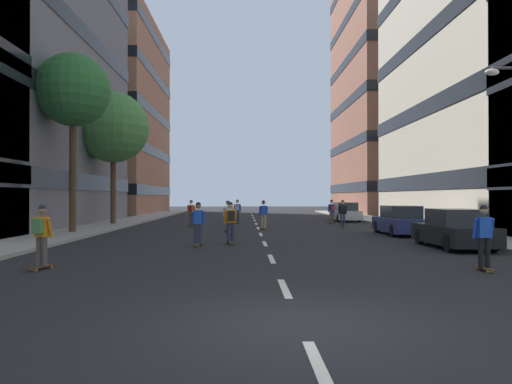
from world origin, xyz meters
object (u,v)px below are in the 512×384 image
at_px(parked_car_far, 454,230).
at_px(skater_5, 198,222).
at_px(parked_car_near, 400,221).
at_px(skater_1, 228,215).
at_px(skater_9, 41,232).
at_px(street_tree_mid, 73,91).
at_px(skater_2, 484,234).
at_px(skater_8, 343,212).
at_px(skater_7, 264,213).
at_px(skater_0, 332,210).
at_px(skater_3, 231,220).
at_px(street_tree_near, 113,128).
at_px(parked_car_mid, 345,213).
at_px(skater_4, 191,211).
at_px(skater_6, 237,210).

xyz_separation_m(parked_car_far, skater_5, (-10.00, 0.95, 0.29)).
distance_m(parked_car_near, skater_5, 11.43).
distance_m(skater_1, skater_9, 14.62).
height_order(street_tree_mid, skater_2, street_tree_mid).
bearing_deg(skater_8, skater_1, -152.51).
distance_m(skater_5, skater_7, 10.36).
distance_m(street_tree_mid, skater_1, 10.60).
height_order(skater_0, skater_3, same).
bearing_deg(street_tree_near, skater_5, -63.08).
bearing_deg(parked_car_mid, skater_3, -115.14).
height_order(skater_3, skater_5, same).
relative_size(parked_car_mid, parked_car_far, 1.00).
bearing_deg(skater_4, skater_5, -82.49).
bearing_deg(skater_2, parked_car_far, 73.59).
height_order(parked_car_far, skater_6, skater_6).
relative_size(parked_car_mid, skater_5, 2.47).
relative_size(skater_1, skater_6, 1.00).
bearing_deg(skater_7, skater_6, 104.25).
xyz_separation_m(skater_0, skater_1, (-7.33, -8.00, -0.03)).
distance_m(skater_2, skater_5, 10.67).
relative_size(skater_0, skater_9, 1.00).
bearing_deg(skater_0, skater_5, -117.74).
bearing_deg(skater_2, street_tree_near, 126.57).
xyz_separation_m(skater_1, skater_8, (7.27, 3.78, 0.03)).
bearing_deg(skater_4, skater_3, -76.24).
height_order(parked_car_near, street_tree_near, street_tree_near).
xyz_separation_m(street_tree_near, skater_8, (15.43, -2.76, -5.77)).
height_order(street_tree_near, skater_6, street_tree_near).
bearing_deg(skater_5, skater_3, 29.81).
height_order(parked_car_mid, skater_8, skater_8).
xyz_separation_m(skater_8, skater_9, (-11.90, -17.65, 0.00)).
bearing_deg(street_tree_near, street_tree_mid, -90.00).
bearing_deg(skater_7, parked_car_far, -57.31).
distance_m(street_tree_near, skater_9, 21.50).
bearing_deg(skater_9, skater_0, 61.31).
bearing_deg(parked_car_near, skater_9, -139.53).
relative_size(skater_3, skater_5, 1.00).
xyz_separation_m(parked_car_mid, skater_3, (-8.72, -18.57, 0.32)).
xyz_separation_m(skater_5, skater_9, (-3.71, -6.16, 0.03)).
height_order(parked_car_mid, skater_2, skater_2).
relative_size(parked_car_near, skater_5, 2.47).
bearing_deg(skater_8, skater_6, 143.55).
distance_m(street_tree_mid, skater_7, 12.73).
xyz_separation_m(parked_car_far, skater_0, (-1.74, 16.65, 0.32)).
bearing_deg(skater_0, street_tree_near, -174.61).
height_order(skater_0, skater_7, same).
height_order(skater_7, skater_8, same).
relative_size(street_tree_mid, skater_1, 5.31).
relative_size(street_tree_near, skater_4, 5.13).
relative_size(parked_car_far, skater_9, 2.47).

